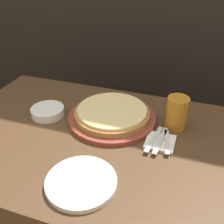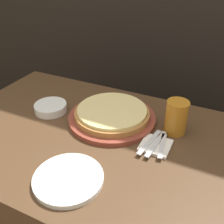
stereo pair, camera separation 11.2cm
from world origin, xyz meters
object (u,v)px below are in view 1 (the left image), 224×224
dinner_plate (81,182)px  dinner_knife (160,140)px  pizza_on_board (112,115)px  side_bowl (48,111)px  spoon (167,142)px  beer_glass (177,112)px  fork (154,139)px

dinner_plate → dinner_knife: dinner_plate is taller
pizza_on_board → dinner_plate: size_ratio=1.66×
side_bowl → spoon: 0.54m
dinner_plate → beer_glass: bearing=59.9°
side_bowl → fork: 0.49m
dinner_plate → dinner_knife: size_ratio=1.32×
beer_glass → dinner_knife: (-0.04, -0.13, -0.06)m
dinner_plate → dinner_knife: 0.35m
dinner_plate → pizza_on_board: bearing=94.0°
dinner_plate → spoon: bearing=51.6°
beer_glass → dinner_plate: size_ratio=0.61×
pizza_on_board → dinner_knife: 0.25m
spoon → pizza_on_board: bearing=159.5°
beer_glass → dinner_plate: (-0.24, -0.41, -0.07)m
pizza_on_board → side_bowl: size_ratio=2.59×
side_bowl → fork: (0.49, -0.04, -0.00)m
pizza_on_board → fork: pizza_on_board is taller
spoon → dinner_knife: bearing=180.0°
beer_glass → spoon: (-0.01, -0.13, -0.06)m
pizza_on_board → spoon: 0.27m
beer_glass → dinner_knife: beer_glass is taller
pizza_on_board → side_bowl: (-0.29, -0.06, -0.01)m
pizza_on_board → beer_glass: 0.27m
beer_glass → side_bowl: size_ratio=0.95×
dinner_plate → side_bowl: side_bowl is taller
side_bowl → fork: bearing=-4.6°
beer_glass → spoon: beer_glass is taller
dinner_plate → fork: (0.18, 0.29, 0.01)m
fork → beer_glass: bearing=63.6°
fork → pizza_on_board: bearing=155.1°
pizza_on_board → beer_glass: size_ratio=2.73×
pizza_on_board → dinner_knife: pizza_on_board is taller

